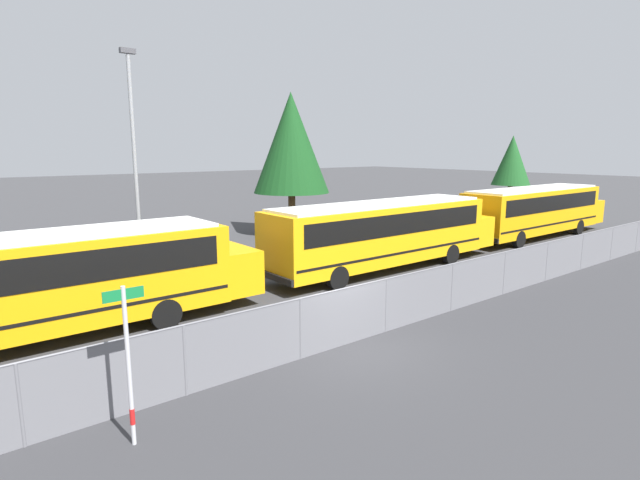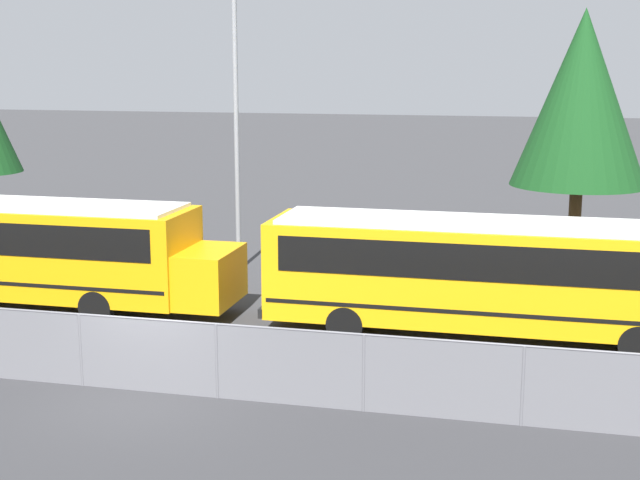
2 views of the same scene
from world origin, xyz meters
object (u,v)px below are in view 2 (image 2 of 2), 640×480
(school_bus_1, at_px, (11,245))
(tree_0, at_px, (581,98))
(light_pole, at_px, (236,121))
(school_bus_2, at_px, (502,270))

(school_bus_1, bearing_deg, tree_0, 32.83)
(light_pole, bearing_deg, tree_0, 22.19)
(school_bus_2, relative_size, light_pole, 1.37)
(school_bus_2, xyz_separation_m, tree_0, (2.15, 10.15, 3.84))
(school_bus_1, relative_size, tree_0, 1.45)
(light_pole, distance_m, tree_0, 11.86)
(school_bus_2, height_order, light_pole, light_pole)
(school_bus_2, distance_m, light_pole, 10.96)
(school_bus_2, height_order, tree_0, tree_0)
(school_bus_1, height_order, school_bus_2, same)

